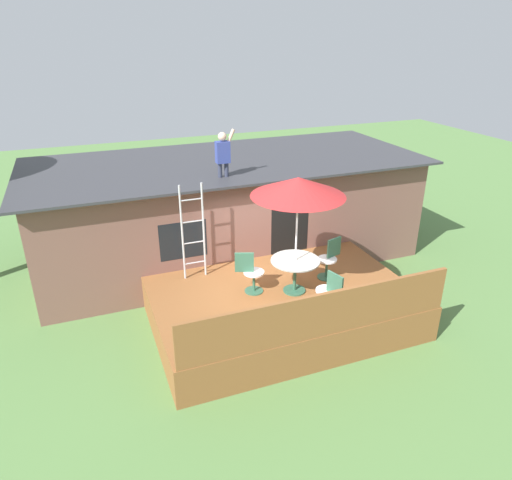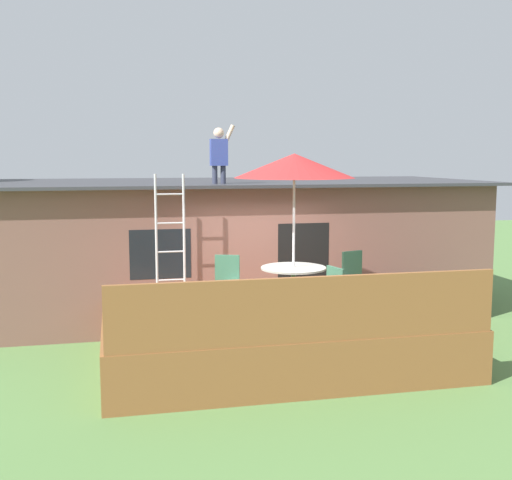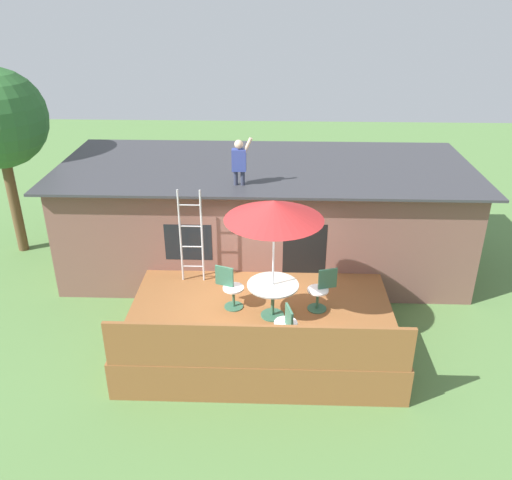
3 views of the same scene
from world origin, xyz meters
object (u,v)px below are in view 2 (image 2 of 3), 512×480
object	(u,v)px
patio_umbrella	(294,166)
patio_chair_near	(330,297)
person_figure	(219,151)
patio_chair_left	(235,283)
patio_chair_right	(346,279)
patio_table	(293,277)
step_ladder	(170,237)

from	to	relation	value
patio_umbrella	patio_chair_near	size ratio (longest dim) A/B	2.76
person_figure	patio_chair_left	distance (m)	2.94
person_figure	patio_chair_right	xyz separation A→B (m)	(1.79, -2.04, -2.14)
patio_table	patio_chair_left	world-z (taller)	patio_chair_left
step_ladder	person_figure	xyz separation A→B (m)	(1.03, 0.94, 1.49)
patio_chair_left	patio_umbrella	bearing A→B (deg)	0.00
step_ladder	patio_chair_right	bearing A→B (deg)	-21.31
patio_chair_left	step_ladder	bearing A→B (deg)	150.98
step_ladder	patio_chair_right	world-z (taller)	step_ladder
person_figure	patio_chair_near	bearing A→B (deg)	-72.41
step_ladder	patio_chair_left	xyz separation A→B (m)	(0.94, -1.08, -0.64)
patio_chair_left	patio_chair_right	world-z (taller)	same
person_figure	patio_chair_near	distance (m)	4.11
patio_table	person_figure	world-z (taller)	person_figure
step_ladder	patio_chair_left	bearing A→B (deg)	-49.09
patio_table	step_ladder	world-z (taller)	step_ladder
step_ladder	patio_chair_near	bearing A→B (deg)	-49.03
patio_chair_right	patio_chair_near	size ratio (longest dim) A/B	1.00
person_figure	patio_table	bearing A→B (deg)	-71.31
person_figure	patio_chair_left	xyz separation A→B (m)	(-0.09, -2.02, -2.14)
step_ladder	patio_umbrella	bearing A→B (deg)	-37.61
patio_chair_right	patio_chair_near	world-z (taller)	same
step_ladder	person_figure	bearing A→B (deg)	42.39
patio_umbrella	patio_chair_right	xyz separation A→B (m)	(1.00, 0.30, -1.89)
person_figure	patio_chair_right	distance (m)	3.46
patio_chair_right	step_ladder	bearing A→B (deg)	-38.21
patio_umbrella	patio_chair_near	xyz separation A→B (m)	(0.27, -1.00, -1.89)
patio_chair_left	person_figure	bearing A→B (deg)	107.42
step_ladder	person_figure	distance (m)	2.04
patio_chair_right	patio_table	bearing A→B (deg)	0.00
patio_umbrella	patio_chair_right	distance (m)	2.16
step_ladder	patio_chair_left	distance (m)	1.57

